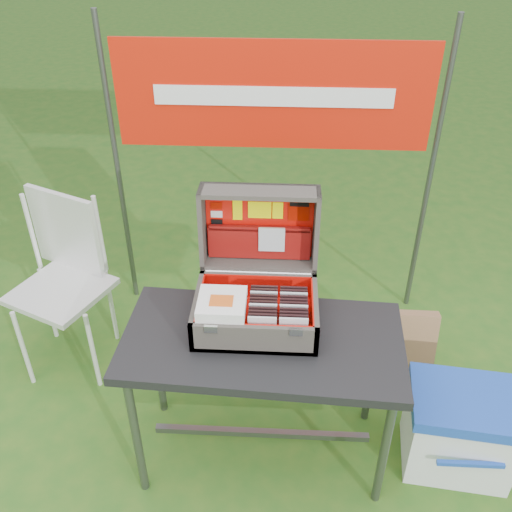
# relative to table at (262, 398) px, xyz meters

# --- Properties ---
(ground) EXTENTS (80.00, 80.00, 0.00)m
(ground) POSITION_rel_table_xyz_m (0.00, 0.03, -0.35)
(ground) COLOR #285C1B
(ground) RESTS_ON ground
(table) EXTENTS (1.15, 0.62, 0.70)m
(table) POSITION_rel_table_xyz_m (0.00, 0.00, 0.00)
(table) COLOR black
(table) RESTS_ON ground
(table_top) EXTENTS (1.15, 0.62, 0.04)m
(table_top) POSITION_rel_table_xyz_m (0.00, 0.00, 0.33)
(table_top) COLOR black
(table_top) RESTS_ON ground
(table_leg_fl) EXTENTS (0.04, 0.04, 0.66)m
(table_leg_fl) POSITION_rel_table_xyz_m (-0.50, -0.22, -0.02)
(table_leg_fl) COLOR #59595B
(table_leg_fl) RESTS_ON ground
(table_leg_fr) EXTENTS (0.04, 0.04, 0.66)m
(table_leg_fr) POSITION_rel_table_xyz_m (0.50, -0.22, -0.02)
(table_leg_fr) COLOR #59595B
(table_leg_fr) RESTS_ON ground
(table_leg_bl) EXTENTS (0.04, 0.04, 0.66)m
(table_leg_bl) POSITION_rel_table_xyz_m (-0.50, 0.22, -0.02)
(table_leg_bl) COLOR #59595B
(table_leg_bl) RESTS_ON ground
(table_leg_br) EXTENTS (0.04, 0.04, 0.66)m
(table_leg_br) POSITION_rel_table_xyz_m (0.50, 0.22, -0.02)
(table_leg_br) COLOR #59595B
(table_leg_br) RESTS_ON ground
(table_brace) EXTENTS (0.97, 0.03, 0.03)m
(table_brace) POSITION_rel_table_xyz_m (-0.00, -0.00, -0.23)
(table_brace) COLOR #59595B
(table_brace) RESTS_ON ground
(suitcase) EXTENTS (0.49, 0.51, 0.48)m
(suitcase) POSITION_rel_table_xyz_m (-0.03, 0.14, 0.59)
(suitcase) COLOR #605951
(suitcase) RESTS_ON table
(suitcase_base_bottom) EXTENTS (0.49, 0.35, 0.02)m
(suitcase_base_bottom) POSITION_rel_table_xyz_m (-0.03, 0.08, 0.36)
(suitcase_base_bottom) COLOR #605951
(suitcase_base_bottom) RESTS_ON table_top
(suitcase_base_wall_front) EXTENTS (0.49, 0.02, 0.13)m
(suitcase_base_wall_front) POSITION_rel_table_xyz_m (-0.03, -0.08, 0.42)
(suitcase_base_wall_front) COLOR #605951
(suitcase_base_wall_front) RESTS_ON table_top
(suitcase_base_wall_back) EXTENTS (0.49, 0.02, 0.13)m
(suitcase_base_wall_back) POSITION_rel_table_xyz_m (-0.03, 0.25, 0.42)
(suitcase_base_wall_back) COLOR #605951
(suitcase_base_wall_back) RESTS_ON table_top
(suitcase_base_wall_left) EXTENTS (0.02, 0.35, 0.13)m
(suitcase_base_wall_left) POSITION_rel_table_xyz_m (-0.27, 0.08, 0.42)
(suitcase_base_wall_left) COLOR #605951
(suitcase_base_wall_left) RESTS_ON table_top
(suitcase_base_wall_right) EXTENTS (0.02, 0.35, 0.13)m
(suitcase_base_wall_right) POSITION_rel_table_xyz_m (0.21, 0.08, 0.42)
(suitcase_base_wall_right) COLOR #605951
(suitcase_base_wall_right) RESTS_ON table_top
(suitcase_liner_floor) EXTENTS (0.45, 0.31, 0.01)m
(suitcase_liner_floor) POSITION_rel_table_xyz_m (-0.03, 0.08, 0.37)
(suitcase_liner_floor) COLOR red
(suitcase_liner_floor) RESTS_ON suitcase_base_bottom
(suitcase_latch_left) EXTENTS (0.05, 0.01, 0.03)m
(suitcase_latch_left) POSITION_rel_table_xyz_m (-0.19, -0.09, 0.47)
(suitcase_latch_left) COLOR silver
(suitcase_latch_left) RESTS_ON suitcase_base_wall_front
(suitcase_latch_right) EXTENTS (0.05, 0.01, 0.03)m
(suitcase_latch_right) POSITION_rel_table_xyz_m (0.13, -0.09, 0.47)
(suitcase_latch_right) COLOR silver
(suitcase_latch_right) RESTS_ON suitcase_base_wall_front
(suitcase_hinge) EXTENTS (0.44, 0.02, 0.02)m
(suitcase_hinge) POSITION_rel_table_xyz_m (-0.03, 0.26, 0.48)
(suitcase_hinge) COLOR silver
(suitcase_hinge) RESTS_ON suitcase_base_wall_back
(suitcase_lid_back) EXTENTS (0.49, 0.04, 0.35)m
(suitcase_lid_back) POSITION_rel_table_xyz_m (-0.03, 0.39, 0.65)
(suitcase_lid_back) COLOR #605951
(suitcase_lid_back) RESTS_ON suitcase_base_wall_back
(suitcase_lid_rim_far) EXTENTS (0.49, 0.13, 0.03)m
(suitcase_lid_rim_far) POSITION_rel_table_xyz_m (-0.03, 0.34, 0.82)
(suitcase_lid_rim_far) COLOR #605951
(suitcase_lid_rim_far) RESTS_ON suitcase_lid_back
(suitcase_lid_rim_near) EXTENTS (0.49, 0.13, 0.03)m
(suitcase_lid_rim_near) POSITION_rel_table_xyz_m (-0.03, 0.32, 0.49)
(suitcase_lid_rim_near) COLOR #605951
(suitcase_lid_rim_near) RESTS_ON suitcase_lid_back
(suitcase_lid_rim_left) EXTENTS (0.02, 0.15, 0.36)m
(suitcase_lid_rim_left) POSITION_rel_table_xyz_m (-0.27, 0.33, 0.65)
(suitcase_lid_rim_left) COLOR #605951
(suitcase_lid_rim_left) RESTS_ON suitcase_lid_back
(suitcase_lid_rim_right) EXTENTS (0.02, 0.15, 0.36)m
(suitcase_lid_rim_right) POSITION_rel_table_xyz_m (0.21, 0.33, 0.65)
(suitcase_lid_rim_right) COLOR #605951
(suitcase_lid_rim_right) RESTS_ON suitcase_lid_back
(suitcase_lid_liner) EXTENTS (0.45, 0.02, 0.31)m
(suitcase_lid_liner) POSITION_rel_table_xyz_m (-0.03, 0.38, 0.65)
(suitcase_lid_liner) COLOR red
(suitcase_lid_liner) RESTS_ON suitcase_lid_back
(suitcase_liner_wall_front) EXTENTS (0.45, 0.01, 0.11)m
(suitcase_liner_wall_front) POSITION_rel_table_xyz_m (-0.03, -0.07, 0.43)
(suitcase_liner_wall_front) COLOR red
(suitcase_liner_wall_front) RESTS_ON suitcase_base_bottom
(suitcase_liner_wall_back) EXTENTS (0.45, 0.01, 0.11)m
(suitcase_liner_wall_back) POSITION_rel_table_xyz_m (-0.03, 0.24, 0.43)
(suitcase_liner_wall_back) COLOR red
(suitcase_liner_wall_back) RESTS_ON suitcase_base_bottom
(suitcase_liner_wall_left) EXTENTS (0.01, 0.31, 0.11)m
(suitcase_liner_wall_left) POSITION_rel_table_xyz_m (-0.25, 0.08, 0.43)
(suitcase_liner_wall_left) COLOR red
(suitcase_liner_wall_left) RESTS_ON suitcase_base_bottom
(suitcase_liner_wall_right) EXTENTS (0.01, 0.31, 0.11)m
(suitcase_liner_wall_right) POSITION_rel_table_xyz_m (0.19, 0.08, 0.43)
(suitcase_liner_wall_right) COLOR red
(suitcase_liner_wall_right) RESTS_ON suitcase_base_bottom
(suitcase_lid_pocket) EXTENTS (0.43, 0.04, 0.14)m
(suitcase_lid_pocket) POSITION_rel_table_xyz_m (-0.03, 0.35, 0.57)
(suitcase_lid_pocket) COLOR maroon
(suitcase_lid_pocket) RESTS_ON suitcase_lid_liner
(suitcase_pocket_edge) EXTENTS (0.42, 0.02, 0.02)m
(suitcase_pocket_edge) POSITION_rel_table_xyz_m (-0.03, 0.35, 0.64)
(suitcase_pocket_edge) COLOR maroon
(suitcase_pocket_edge) RESTS_ON suitcase_lid_pocket
(suitcase_pocket_cd) EXTENTS (0.11, 0.02, 0.11)m
(suitcase_pocket_cd) POSITION_rel_table_xyz_m (0.02, 0.34, 0.60)
(suitcase_pocket_cd) COLOR silver
(suitcase_pocket_cd) RESTS_ON suitcase_lid_pocket
(lid_sticker_cc_a) EXTENTS (0.05, 0.00, 0.03)m
(lid_sticker_cc_a) POSITION_rel_table_xyz_m (-0.21, 0.38, 0.77)
(lid_sticker_cc_a) COLOR #1933B2
(lid_sticker_cc_a) RESTS_ON suitcase_lid_liner
(lid_sticker_cc_b) EXTENTS (0.05, 0.00, 0.03)m
(lid_sticker_cc_b) POSITION_rel_table_xyz_m (-0.21, 0.38, 0.73)
(lid_sticker_cc_b) COLOR #9E0D00
(lid_sticker_cc_b) RESTS_ON suitcase_lid_liner
(lid_sticker_cc_c) EXTENTS (0.05, 0.00, 0.03)m
(lid_sticker_cc_c) POSITION_rel_table_xyz_m (-0.21, 0.37, 0.69)
(lid_sticker_cc_c) COLOR white
(lid_sticker_cc_c) RESTS_ON suitcase_lid_liner
(lid_sticker_cc_d) EXTENTS (0.05, 0.00, 0.03)m
(lid_sticker_cc_d) POSITION_rel_table_xyz_m (-0.21, 0.37, 0.65)
(lid_sticker_cc_d) COLOR black
(lid_sticker_cc_d) RESTS_ON suitcase_lid_liner
(lid_card_neon_tall) EXTENTS (0.04, 0.01, 0.10)m
(lid_card_neon_tall) POSITION_rel_table_xyz_m (-0.12, 0.38, 0.72)
(lid_card_neon_tall) COLOR #ECEA02
(lid_card_neon_tall) RESTS_ON suitcase_lid_liner
(lid_card_neon_main) EXTENTS (0.10, 0.01, 0.07)m
(lid_card_neon_main) POSITION_rel_table_xyz_m (-0.03, 0.38, 0.72)
(lid_card_neon_main) COLOR #ECEA02
(lid_card_neon_main) RESTS_ON suitcase_lid_liner
(lid_card_neon_small) EXTENTS (0.04, 0.01, 0.07)m
(lid_card_neon_small) POSITION_rel_table_xyz_m (0.04, 0.38, 0.72)
(lid_card_neon_small) COLOR #ECEA02
(lid_card_neon_small) RESTS_ON suitcase_lid_liner
(lid_sticker_band) EXTENTS (0.09, 0.01, 0.09)m
(lid_sticker_band) POSITION_rel_table_xyz_m (0.13, 0.38, 0.72)
(lid_sticker_band) COLOR #9E0D00
(lid_sticker_band) RESTS_ON suitcase_lid_liner
(lid_sticker_band_bar) EXTENTS (0.08, 0.00, 0.02)m
(lid_sticker_band_bar) POSITION_rel_table_xyz_m (0.13, 0.38, 0.75)
(lid_sticker_band_bar) COLOR black
(lid_sticker_band_bar) RESTS_ON suitcase_lid_liner
(cd_left_0) EXTENTS (0.11, 0.01, 0.13)m
(cd_left_0) POSITION_rel_table_xyz_m (0.00, -0.05, 0.44)
(cd_left_0) COLOR silver
(cd_left_0) RESTS_ON suitcase_liner_floor
(cd_left_1) EXTENTS (0.11, 0.01, 0.13)m
(cd_left_1) POSITION_rel_table_xyz_m (0.00, -0.03, 0.44)
(cd_left_1) COLOR black
(cd_left_1) RESTS_ON suitcase_liner_floor
(cd_left_2) EXTENTS (0.11, 0.01, 0.13)m
(cd_left_2) POSITION_rel_table_xyz_m (0.00, -0.01, 0.44)
(cd_left_2) COLOR black
(cd_left_2) RESTS_ON suitcase_liner_floor
(cd_left_3) EXTENTS (0.11, 0.01, 0.13)m
(cd_left_3) POSITION_rel_table_xyz_m (0.00, 0.01, 0.44)
(cd_left_3) COLOR black
(cd_left_3) RESTS_ON suitcase_liner_floor
(cd_left_4) EXTENTS (0.11, 0.01, 0.13)m
(cd_left_4) POSITION_rel_table_xyz_m (0.00, 0.03, 0.44)
(cd_left_4) COLOR silver
(cd_left_4) RESTS_ON suitcase_liner_floor
(cd_left_5) EXTENTS (0.11, 0.01, 0.13)m
(cd_left_5) POSITION_rel_table_xyz_m (0.00, 0.05, 0.44)
(cd_left_5) COLOR black
(cd_left_5) RESTS_ON suitcase_liner_floor
(cd_left_6) EXTENTS (0.11, 0.01, 0.13)m
(cd_left_6) POSITION_rel_table_xyz_m (0.00, 0.07, 0.44)
(cd_left_6) COLOR black
(cd_left_6) RESTS_ON suitcase_liner_floor
(cd_left_7) EXTENTS (0.11, 0.01, 0.13)m
(cd_left_7) POSITION_rel_table_xyz_m (0.00, 0.09, 0.44)
(cd_left_7) COLOR black
(cd_left_7) RESTS_ON suitcase_liner_floor
(cd_left_8) EXTENTS (0.11, 0.01, 0.13)m
(cd_left_8) POSITION_rel_table_xyz_m (0.00, 0.11, 0.44)
(cd_left_8) COLOR silver
(cd_left_8) RESTS_ON suitcase_liner_floor
(cd_left_9) EXTENTS (0.11, 0.01, 0.13)m
(cd_left_9) POSITION_rel_table_xyz_m (0.00, 0.12, 0.44)
(cd_left_9) COLOR black
(cd_left_9) RESTS_ON suitcase_liner_floor
(cd_left_10) EXTENTS (0.11, 0.01, 0.13)m
(cd_left_10) POSITION_rel_table_xyz_m (0.00, 0.14, 0.44)
(cd_left_10) COLOR black
(cd_left_10) RESTS_ON suitcase_liner_floor
(cd_right_0) EXTENTS (0.11, 0.01, 0.13)m
(cd_right_0) POSITION_rel_table_xyz_m (0.12, -0.05, 0.44)
(cd_right_0) COLOR silver
(cd_right_0) RESTS_ON suitcase_liner_floor
(cd_right_1) EXTENTS (0.11, 0.01, 0.13)m
(cd_right_1) POSITION_rel_table_xyz_m (0.12, -0.03, 0.44)
(cd_right_1) COLOR black
(cd_right_1) RESTS_ON suitcase_liner_floor
(cd_right_2) EXTENTS (0.11, 0.01, 0.13)m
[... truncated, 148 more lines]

